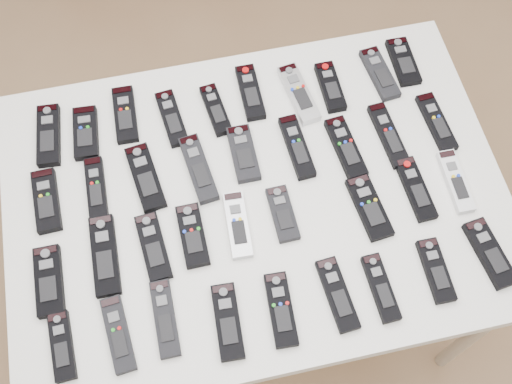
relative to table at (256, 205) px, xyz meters
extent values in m
plane|color=#916B4A|center=(-0.15, -0.05, -0.72)|extent=(4.00, 4.00, 0.00)
cube|color=white|center=(0.00, 0.00, 0.04)|extent=(1.25, 0.88, 0.04)
cylinder|color=beige|center=(0.56, -0.38, -0.35)|extent=(0.04, 0.04, 0.74)
cylinder|color=beige|center=(-0.56, 0.38, -0.35)|extent=(0.04, 0.04, 0.74)
cylinder|color=beige|center=(0.56, 0.38, -0.35)|extent=(0.04, 0.04, 0.74)
cube|color=black|center=(-0.49, 0.28, 0.07)|extent=(0.07, 0.18, 0.02)
cube|color=black|center=(-0.40, 0.27, 0.07)|extent=(0.07, 0.16, 0.02)
cube|color=black|center=(-0.29, 0.30, 0.07)|extent=(0.06, 0.17, 0.02)
cube|color=black|center=(-0.17, 0.27, 0.07)|extent=(0.07, 0.17, 0.02)
cube|color=black|center=(-0.05, 0.27, 0.07)|extent=(0.06, 0.16, 0.02)
cube|color=black|center=(0.05, 0.30, 0.07)|extent=(0.05, 0.17, 0.02)
cube|color=#B7B7BC|center=(0.18, 0.27, 0.07)|extent=(0.08, 0.19, 0.02)
cube|color=black|center=(0.27, 0.27, 0.07)|extent=(0.05, 0.15, 0.02)
cube|color=black|center=(0.41, 0.29, 0.07)|extent=(0.07, 0.17, 0.02)
cube|color=black|center=(0.49, 0.31, 0.07)|extent=(0.06, 0.15, 0.02)
cube|color=black|center=(-0.51, 0.09, 0.07)|extent=(0.06, 0.17, 0.02)
cube|color=black|center=(-0.39, 0.10, 0.07)|extent=(0.05, 0.17, 0.02)
cube|color=black|center=(-0.26, 0.10, 0.07)|extent=(0.08, 0.19, 0.02)
cube|color=black|center=(-0.13, 0.10, 0.07)|extent=(0.07, 0.20, 0.02)
cube|color=black|center=(-0.01, 0.12, 0.07)|extent=(0.06, 0.16, 0.02)
cube|color=black|center=(0.13, 0.11, 0.07)|extent=(0.06, 0.19, 0.02)
cube|color=black|center=(0.25, 0.08, 0.07)|extent=(0.07, 0.18, 0.02)
cube|color=black|center=(0.37, 0.09, 0.07)|extent=(0.06, 0.19, 0.02)
cube|color=black|center=(0.51, 0.10, 0.07)|extent=(0.06, 0.18, 0.02)
cube|color=black|center=(-0.52, -0.12, 0.07)|extent=(0.06, 0.17, 0.02)
cube|color=black|center=(-0.39, -0.08, 0.07)|extent=(0.06, 0.20, 0.02)
cube|color=black|center=(-0.27, -0.09, 0.07)|extent=(0.07, 0.18, 0.02)
cube|color=black|center=(-0.17, -0.08, 0.07)|extent=(0.06, 0.16, 0.02)
cube|color=#B7B7BC|center=(-0.06, -0.07, 0.07)|extent=(0.06, 0.17, 0.02)
cube|color=black|center=(0.05, -0.07, 0.07)|extent=(0.06, 0.15, 0.02)
cube|color=black|center=(0.26, -0.10, 0.07)|extent=(0.08, 0.18, 0.02)
cube|color=black|center=(0.39, -0.07, 0.07)|extent=(0.06, 0.18, 0.02)
cube|color=silver|center=(0.50, -0.07, 0.07)|extent=(0.05, 0.17, 0.02)
cube|color=black|center=(-0.50, -0.28, 0.07)|extent=(0.05, 0.16, 0.02)
cube|color=black|center=(-0.38, -0.28, 0.07)|extent=(0.06, 0.18, 0.02)
cube|color=black|center=(-0.27, -0.26, 0.07)|extent=(0.05, 0.18, 0.02)
cube|color=black|center=(-0.13, -0.30, 0.07)|extent=(0.06, 0.18, 0.02)
cube|color=black|center=(-0.01, -0.30, 0.07)|extent=(0.06, 0.17, 0.02)
cube|color=black|center=(0.13, -0.29, 0.07)|extent=(0.06, 0.18, 0.02)
cube|color=black|center=(0.23, -0.30, 0.07)|extent=(0.05, 0.16, 0.02)
cube|color=black|center=(0.37, -0.29, 0.07)|extent=(0.05, 0.16, 0.02)
cube|color=black|center=(0.51, -0.27, 0.07)|extent=(0.08, 0.18, 0.02)
camera|label=1|loc=(-0.15, -0.69, 1.50)|focal=45.00mm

